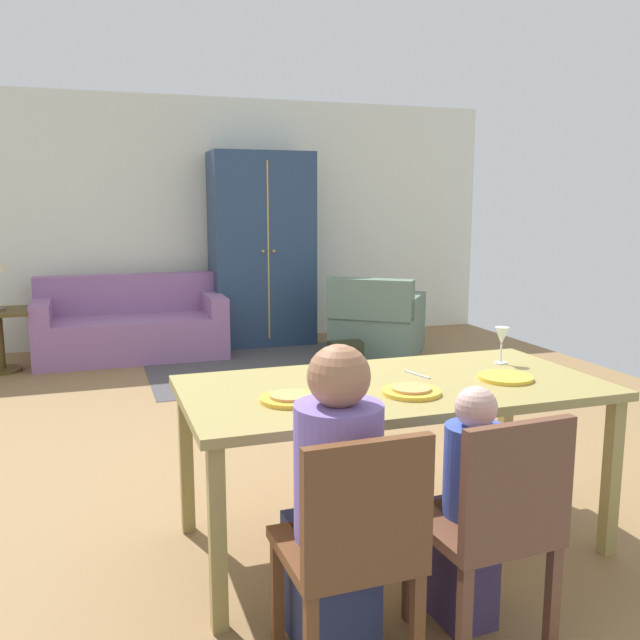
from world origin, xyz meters
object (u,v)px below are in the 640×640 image
couch (131,328)px  handbag (346,355)px  plate_near_child (411,392)px  person_child (467,515)px  person_man (334,513)px  plate_near_woman (505,377)px  dining_chair_man (354,543)px  wine_glass (502,338)px  dining_table (393,398)px  dining_chair_child (495,519)px  armoire (262,250)px  armchair (377,324)px  plate_near_man (290,399)px

couch → handbag: 2.23m
plate_near_child → person_child: size_ratio=0.27×
person_man → couch: size_ratio=0.60×
plate_near_child → couch: couch is taller
plate_near_woman → dining_chair_man: dining_chair_man is taller
wine_glass → person_man: (-1.19, -0.83, -0.38)m
couch → dining_table: bearing=-78.5°
dining_chair_child → handbag: size_ratio=2.72×
person_child → armoire: bearing=84.1°
wine_glass → person_child: wine_glass is taller
dining_chair_child → couch: (-0.90, 5.23, -0.19)m
person_man → armchair: 4.81m
dining_chair_man → handbag: size_ratio=2.72×
wine_glass → person_child: size_ratio=0.20×
dining_chair_man → handbag: dining_chair_man is taller
armoire → handbag: armoire is taller
plate_near_woman → person_man: size_ratio=0.23×
wine_glass → plate_near_woman: bearing=-119.7°
wine_glass → person_man: bearing=-145.0°
plate_near_man → plate_near_woman: size_ratio=1.00×
dining_table → person_man: size_ratio=1.69×
armchair → plate_near_man: bearing=-118.1°
dining_chair_man → person_child: size_ratio=0.94×
handbag → dining_chair_man: bearing=-110.5°
plate_near_man → person_child: person_child is taller
plate_near_man → handbag: size_ratio=0.78×
plate_near_woman → couch: 4.74m
plate_near_woman → dining_chair_child: 0.93m
wine_glass → dining_chair_child: size_ratio=0.21×
plate_near_child → person_man: person_man is taller
plate_near_woman → armoire: 4.75m
dining_table → plate_near_woman: (0.52, -0.10, 0.08)m
dining_table → person_child: size_ratio=2.03×
person_man → plate_near_man: bearing=89.9°
plate_near_woman → person_child: person_child is taller
plate_near_child → person_man: size_ratio=0.23×
dining_chair_man → armoire: armoire is taller
plate_near_woman → armchair: (1.01, 3.80, -0.45)m
wine_glass → armoire: size_ratio=0.09×
dining_chair_man → couch: 5.25m
wine_glass → dining_chair_man: bearing=-139.7°
wine_glass → handbag: wine_glass is taller
plate_near_woman → armchair: size_ratio=0.21×
plate_near_woman → handbag: (0.49, 3.34, -0.64)m
dining_table → dining_chair_child: 0.85m
person_child → plate_near_man: bearing=133.6°
couch → armoire: armoire is taller
plate_near_man → person_child: (0.51, -0.54, -0.34)m
dining_chair_man → armoire: 5.60m
dining_chair_child → plate_near_man: bearing=126.3°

